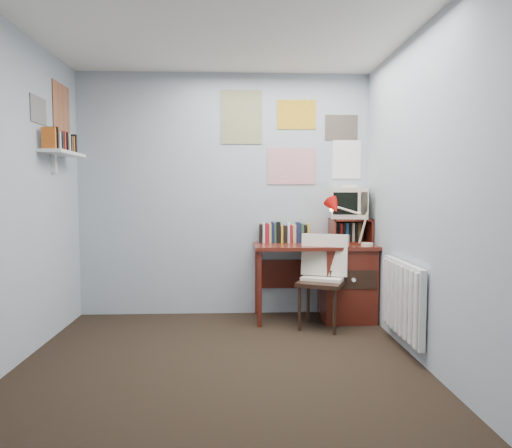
{
  "coord_description": "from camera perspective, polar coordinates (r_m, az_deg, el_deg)",
  "views": [
    {
      "loc": [
        0.12,
        -3.01,
        1.28
      ],
      "look_at": [
        0.3,
        1.0,
        1.0
      ],
      "focal_mm": 32.0,
      "sensor_mm": 36.0,
      "label": 1
    }
  ],
  "objects": [
    {
      "name": "ground",
      "position": [
        3.27,
        -4.67,
        -19.01
      ],
      "size": [
        3.5,
        3.5,
        0.0
      ],
      "primitive_type": "plane",
      "color": "black",
      "rests_on": "ground"
    },
    {
      "name": "back_wall",
      "position": [
        4.76,
        -3.98,
        3.64
      ],
      "size": [
        3.0,
        0.02,
        2.5
      ],
      "primitive_type": "cube",
      "color": "#A3AEBA",
      "rests_on": "ground"
    },
    {
      "name": "right_wall",
      "position": [
        3.31,
        22.14,
        3.21
      ],
      "size": [
        0.02,
        3.5,
        2.5
      ],
      "primitive_type": "cube",
      "color": "#A3AEBA",
      "rests_on": "ground"
    },
    {
      "name": "ceiling",
      "position": [
        3.25,
        -4.95,
        26.05
      ],
      "size": [
        3.0,
        3.5,
        0.02
      ],
      "primitive_type": "cube",
      "color": "white",
      "rests_on": "back_wall"
    },
    {
      "name": "desk",
      "position": [
        4.69,
        10.54,
        -6.79
      ],
      "size": [
        1.2,
        0.55,
        0.76
      ],
      "color": "#531B13",
      "rests_on": "ground"
    },
    {
      "name": "desk_chair",
      "position": [
        4.34,
        8.12,
        -7.32
      ],
      "size": [
        0.57,
        0.56,
        0.86
      ],
      "primitive_type": "cube",
      "rotation": [
        0.0,
        0.0,
        -0.42
      ],
      "color": "black",
      "rests_on": "ground"
    },
    {
      "name": "desk_lamp",
      "position": [
        4.5,
        13.75,
        -0.05
      ],
      "size": [
        0.33,
        0.29,
        0.42
      ],
      "primitive_type": "cube",
      "rotation": [
        0.0,
        0.0,
        -0.16
      ],
      "color": "red",
      "rests_on": "desk"
    },
    {
      "name": "tv_riser",
      "position": [
        4.76,
        11.7,
        -0.82
      ],
      "size": [
        0.4,
        0.3,
        0.25
      ],
      "primitive_type": "cube",
      "color": "#531B13",
      "rests_on": "desk"
    },
    {
      "name": "crt_tv",
      "position": [
        4.77,
        11.55,
        2.75
      ],
      "size": [
        0.42,
        0.4,
        0.34
      ],
      "primitive_type": "cube",
      "rotation": [
        0.0,
        0.0,
        -0.2
      ],
      "color": "beige",
      "rests_on": "tv_riser"
    },
    {
      "name": "book_row",
      "position": [
        4.72,
        4.05,
        -0.98
      ],
      "size": [
        0.6,
        0.14,
        0.22
      ],
      "primitive_type": "cube",
      "color": "#531B13",
      "rests_on": "desk"
    },
    {
      "name": "radiator",
      "position": [
        3.9,
        17.86,
        -8.91
      ],
      "size": [
        0.09,
        0.8,
        0.6
      ],
      "primitive_type": "cube",
      "color": "white",
      "rests_on": "right_wall"
    },
    {
      "name": "wall_shelf",
      "position": [
        4.4,
        -22.99,
        8.14
      ],
      "size": [
        0.2,
        0.62,
        0.24
      ],
      "primitive_type": "cube",
      "color": "white",
      "rests_on": "left_wall"
    },
    {
      "name": "posters_back",
      "position": [
        4.82,
        4.48,
        10.79
      ],
      "size": [
        1.2,
        0.01,
        0.9
      ],
      "primitive_type": "cube",
      "color": "white",
      "rests_on": "back_wall"
    },
    {
      "name": "posters_left",
      "position": [
        4.47,
        -24.28,
        12.93
      ],
      "size": [
        0.01,
        0.7,
        0.6
      ],
      "primitive_type": "cube",
      "color": "white",
      "rests_on": "left_wall"
    }
  ]
}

